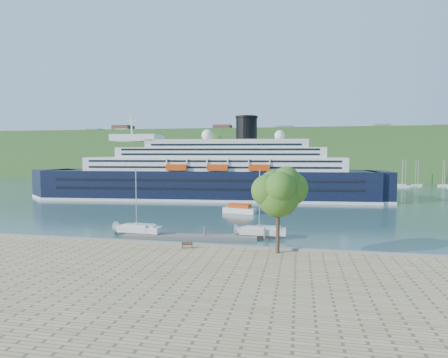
% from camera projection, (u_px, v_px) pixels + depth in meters
% --- Properties ---
extents(ground, '(400.00, 400.00, 0.00)m').
position_uv_depth(ground, '(165.00, 251.00, 48.84)').
color(ground, '#2E514D').
rests_on(ground, ground).
extents(far_hillside, '(400.00, 50.00, 24.00)m').
position_uv_depth(far_hillside, '(265.00, 154.00, 189.81)').
color(far_hillside, '#295120').
rests_on(far_hillside, ground).
extents(quay_coping, '(220.00, 0.50, 0.30)m').
position_uv_depth(quay_coping, '(164.00, 243.00, 48.57)').
color(quay_coping, slate).
rests_on(quay_coping, promenade).
extents(cruise_ship, '(102.23, 23.85, 22.75)m').
position_uv_depth(cruise_ship, '(207.00, 158.00, 102.48)').
color(cruise_ship, black).
rests_on(cruise_ship, ground).
extents(park_bench, '(1.48, 0.86, 0.89)m').
position_uv_depth(park_bench, '(187.00, 245.00, 46.32)').
color(park_bench, '#4D2916').
rests_on(park_bench, promenade).
extents(promenade_tree, '(6.67, 6.67, 11.05)m').
position_uv_depth(promenade_tree, '(278.00, 206.00, 43.74)').
color(promenade_tree, '#315817').
rests_on(promenade_tree, promenade).
extents(floating_pontoon, '(20.21, 4.67, 0.45)m').
position_uv_depth(floating_pontoon, '(190.00, 237.00, 56.06)').
color(floating_pontoon, slate).
rests_on(floating_pontoon, ground).
extents(sailboat_white_near, '(7.79, 2.80, 9.85)m').
position_uv_depth(sailboat_white_near, '(139.00, 204.00, 57.62)').
color(sailboat_white_near, silver).
rests_on(sailboat_white_near, ground).
extents(sailboat_white_far, '(7.67, 2.30, 9.84)m').
position_uv_depth(sailboat_white_far, '(263.00, 205.00, 56.07)').
color(sailboat_white_far, silver).
rests_on(sailboat_white_far, ground).
extents(tender_launch, '(7.34, 3.74, 1.94)m').
position_uv_depth(tender_launch, '(240.00, 208.00, 79.77)').
color(tender_launch, '#CA3D0B').
rests_on(tender_launch, ground).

